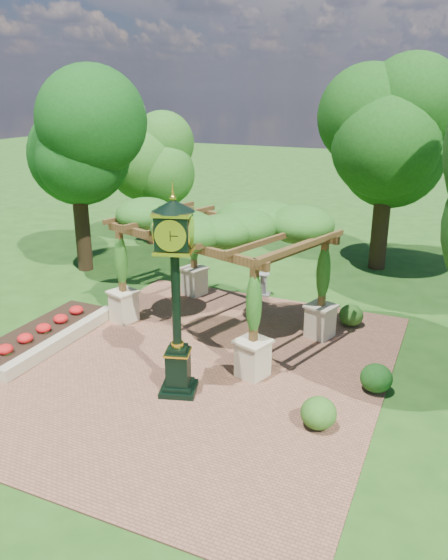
% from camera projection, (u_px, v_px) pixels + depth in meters
% --- Properties ---
extents(ground, '(120.00, 120.00, 0.00)m').
position_uv_depth(ground, '(186.00, 385.00, 14.74)').
color(ground, '#1E4714').
rests_on(ground, ground).
extents(brick_plaza, '(10.00, 12.00, 0.04)m').
position_uv_depth(brick_plaza, '(203.00, 368.00, 15.60)').
color(brick_plaza, brown).
rests_on(brick_plaza, ground).
extents(border_wall, '(0.35, 5.00, 0.40)m').
position_uv_depth(border_wall, '(62.00, 340.00, 16.88)').
color(border_wall, '#C6B793').
rests_on(border_wall, ground).
extents(flower_bed, '(1.50, 5.00, 0.36)m').
position_uv_depth(flower_bed, '(40.00, 336.00, 17.23)').
color(flower_bed, red).
rests_on(flower_bed, ground).
extents(pedestal_clock, '(1.29, 1.29, 5.21)m').
position_uv_depth(pedestal_clock, '(175.00, 281.00, 13.33)').
color(pedestal_clock, black).
rests_on(pedestal_clock, brick_plaza).
extents(pergola, '(7.50, 5.90, 4.13)m').
position_uv_depth(pergola, '(218.00, 230.00, 17.00)').
color(pergola, beige).
rests_on(pergola, brick_plaza).
extents(sundial, '(0.53, 0.53, 0.88)m').
position_uv_depth(sundial, '(263.00, 286.00, 20.95)').
color(sundial, gray).
rests_on(sundial, ground).
extents(shrub_front, '(0.97, 0.97, 0.77)m').
position_uv_depth(shrub_front, '(319.00, 413.00, 12.72)').
color(shrub_front, '#2B5D1A').
rests_on(shrub_front, brick_plaza).
extents(shrub_mid, '(1.01, 1.01, 0.76)m').
position_uv_depth(shrub_mid, '(376.00, 378.00, 14.25)').
color(shrub_mid, '#184914').
rests_on(shrub_mid, brick_plaza).
extents(shrub_back, '(0.91, 0.91, 0.72)m').
position_uv_depth(shrub_back, '(351.00, 315.00, 18.21)').
color(shrub_back, '#2B5A1A').
rests_on(shrub_back, brick_plaza).
extents(tree_west_near, '(4.29, 4.29, 8.36)m').
position_uv_depth(tree_west_near, '(74.00, 135.00, 22.16)').
color(tree_west_near, black).
rests_on(tree_west_near, ground).
extents(tree_west_far, '(3.45, 3.45, 6.46)m').
position_uv_depth(tree_west_far, '(149.00, 156.00, 26.62)').
color(tree_west_far, black).
rests_on(tree_west_far, ground).
extents(tree_north, '(4.15, 4.15, 8.42)m').
position_uv_depth(tree_north, '(389.00, 134.00, 22.35)').
color(tree_north, '#322314').
rests_on(tree_north, ground).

